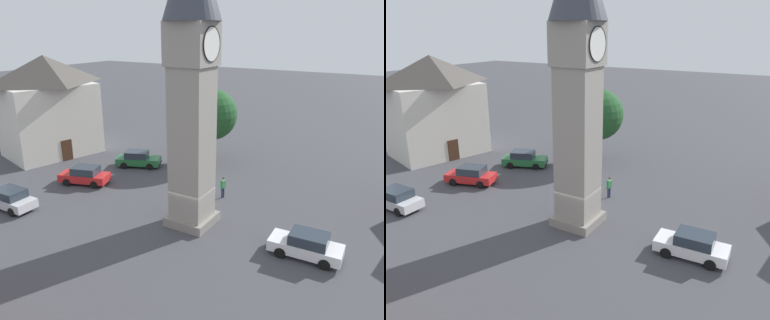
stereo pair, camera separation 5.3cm
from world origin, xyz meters
The scene contains 9 objects.
ground_plane centered at (0.00, 0.00, 0.00)m, with size 200.00×200.00×0.00m, color #424247.
clock_tower centered at (0.00, 0.00, 10.82)m, with size 3.46×3.46×18.57m.
car_silver_kerb centered at (1.23, 11.35, 0.76)m, with size 2.92×4.45×1.53m.
car_red_corner centered at (-4.98, 12.53, 0.76)m, with size 1.89×4.17×1.53m.
car_white_side centered at (-0.11, -7.73, 0.76)m, with size 1.95×4.20×1.53m.
car_black_far centered at (6.92, 10.15, 0.76)m, with size 3.22×4.46×1.53m.
pedestrian centered at (4.71, 0.04, 1.01)m, with size 0.53×0.32×1.69m.
tree centered at (11.89, 4.96, 4.71)m, with size 4.92×4.92×7.18m.
building_terrace_right centered at (5.52, 20.39, 5.13)m, with size 10.43×8.74×10.07m.
Camera 2 is at (-19.78, -11.97, 12.52)m, focal length 35.65 mm.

